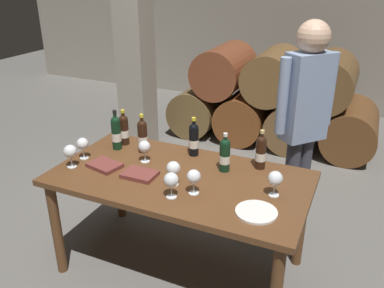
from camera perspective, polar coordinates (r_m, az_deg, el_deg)
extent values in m
plane|color=#66635E|center=(3.11, -1.58, -16.91)|extent=(14.00, 14.00, 0.00)
cube|color=gray|center=(6.43, 15.50, 17.47)|extent=(10.00, 0.24, 2.80)
cylinder|color=brown|center=(5.40, 1.30, 5.20)|extent=(0.60, 0.90, 0.60)
cylinder|color=brown|center=(5.20, 7.71, 4.24)|extent=(0.60, 0.90, 0.60)
cylinder|color=brown|center=(5.07, 14.53, 3.16)|extent=(0.60, 0.90, 0.60)
cylinder|color=brown|center=(5.02, 21.57, 1.99)|extent=(0.60, 0.90, 0.60)
cylinder|color=brown|center=(5.14, 4.64, 10.48)|extent=(0.60, 0.90, 0.60)
cylinder|color=brown|center=(4.97, 11.58, 9.62)|extent=(0.60, 0.90, 0.60)
cylinder|color=brown|center=(4.88, 18.84, 8.55)|extent=(0.60, 0.90, 0.60)
cube|color=gray|center=(4.45, -8.16, 14.20)|extent=(0.32, 0.32, 2.60)
cube|color=brown|center=(2.69, -1.75, -4.90)|extent=(1.70, 0.90, 0.04)
cylinder|color=brown|center=(3.01, -18.67, -11.37)|extent=(0.07, 0.07, 0.72)
cylinder|color=brown|center=(3.51, -10.28, -4.96)|extent=(0.07, 0.07, 0.72)
cylinder|color=brown|center=(3.02, 15.22, -10.68)|extent=(0.07, 0.07, 0.72)
cylinder|color=black|center=(3.08, -10.67, 1.21)|extent=(0.07, 0.07, 0.22)
sphere|color=black|center=(3.04, -10.83, 3.19)|extent=(0.07, 0.07, 0.07)
cylinder|color=black|center=(3.03, -10.87, 3.68)|extent=(0.03, 0.03, 0.07)
cylinder|color=black|center=(3.01, -10.94, 4.51)|extent=(0.03, 0.03, 0.02)
cylinder|color=silver|center=(3.08, -10.66, 1.02)|extent=(0.07, 0.07, 0.06)
cylinder|color=black|center=(3.00, -7.01, 0.75)|extent=(0.07, 0.07, 0.21)
sphere|color=black|center=(2.96, -7.11, 2.71)|extent=(0.07, 0.07, 0.07)
cylinder|color=black|center=(2.95, -7.14, 3.19)|extent=(0.03, 0.03, 0.07)
cylinder|color=gold|center=(2.93, -7.19, 4.00)|extent=(0.03, 0.03, 0.02)
cylinder|color=silver|center=(3.00, -7.00, 0.57)|extent=(0.07, 0.07, 0.06)
cylinder|color=black|center=(2.92, 0.25, 0.28)|extent=(0.07, 0.07, 0.20)
sphere|color=black|center=(2.88, 0.25, 2.25)|extent=(0.07, 0.07, 0.07)
cylinder|color=black|center=(2.87, 0.25, 2.73)|extent=(0.03, 0.03, 0.06)
cylinder|color=gold|center=(2.86, 0.26, 3.55)|extent=(0.03, 0.03, 0.02)
cylinder|color=silver|center=(2.93, 0.25, 0.09)|extent=(0.07, 0.07, 0.06)
cylinder|color=black|center=(2.71, 4.66, -1.95)|extent=(0.07, 0.07, 0.19)
sphere|color=black|center=(2.67, 4.73, 0.02)|extent=(0.07, 0.07, 0.07)
cylinder|color=black|center=(2.66, 4.75, 0.50)|extent=(0.03, 0.03, 0.06)
cylinder|color=silver|center=(2.64, 4.78, 1.32)|extent=(0.03, 0.03, 0.02)
cylinder|color=silver|center=(2.71, 4.65, -2.14)|extent=(0.07, 0.07, 0.06)
cylinder|color=black|center=(3.15, -9.60, 1.67)|extent=(0.07, 0.07, 0.20)
sphere|color=black|center=(3.12, -9.73, 3.44)|extent=(0.07, 0.07, 0.07)
cylinder|color=black|center=(3.11, -9.76, 3.86)|extent=(0.03, 0.03, 0.06)
cylinder|color=gold|center=(3.09, -9.81, 4.60)|extent=(0.03, 0.03, 0.02)
cylinder|color=silver|center=(3.16, -9.59, 1.50)|extent=(0.07, 0.07, 0.06)
cylinder|color=black|center=(2.78, 9.71, -1.54)|extent=(0.07, 0.07, 0.20)
sphere|color=black|center=(2.73, 9.86, 0.42)|extent=(0.07, 0.07, 0.07)
cylinder|color=black|center=(2.72, 9.89, 0.90)|extent=(0.03, 0.03, 0.06)
cylinder|color=tan|center=(2.71, 9.96, 1.72)|extent=(0.03, 0.03, 0.02)
cylinder|color=silver|center=(2.78, 9.69, -1.72)|extent=(0.07, 0.07, 0.06)
cylinder|color=white|center=(2.58, -2.63, -5.72)|extent=(0.06, 0.06, 0.00)
cylinder|color=white|center=(2.56, -2.65, -4.94)|extent=(0.01, 0.01, 0.07)
sphere|color=white|center=(2.52, -2.68, -3.44)|extent=(0.09, 0.09, 0.09)
cylinder|color=white|center=(2.91, -16.64, -3.07)|extent=(0.06, 0.06, 0.00)
cylinder|color=white|center=(2.90, -16.74, -2.37)|extent=(0.01, 0.01, 0.07)
sphere|color=white|center=(2.86, -16.91, -1.00)|extent=(0.09, 0.09, 0.09)
cylinder|color=white|center=(3.02, -15.04, -1.91)|extent=(0.06, 0.06, 0.00)
cylinder|color=white|center=(3.00, -15.12, -1.22)|extent=(0.01, 0.01, 0.07)
sphere|color=white|center=(2.97, -15.27, 0.07)|extent=(0.09, 0.09, 0.09)
cylinder|color=white|center=(2.51, 11.52, -7.11)|extent=(0.06, 0.06, 0.00)
cylinder|color=white|center=(2.49, 11.59, -6.32)|extent=(0.01, 0.01, 0.07)
sphere|color=white|center=(2.45, 11.74, -4.79)|extent=(0.09, 0.09, 0.09)
cylinder|color=white|center=(2.48, 0.24, -6.96)|extent=(0.06, 0.06, 0.00)
cylinder|color=white|center=(2.46, 0.24, -6.16)|extent=(0.01, 0.01, 0.07)
sphere|color=white|center=(2.42, 0.25, -4.64)|extent=(0.09, 0.09, 0.09)
cylinder|color=white|center=(2.45, -2.93, -7.48)|extent=(0.06, 0.06, 0.00)
cylinder|color=white|center=(2.43, -2.95, -6.67)|extent=(0.01, 0.01, 0.07)
sphere|color=white|center=(2.39, -2.98, -5.10)|extent=(0.09, 0.09, 0.09)
cylinder|color=white|center=(2.88, -6.66, -2.44)|extent=(0.06, 0.06, 0.00)
cylinder|color=white|center=(2.87, -6.70, -1.72)|extent=(0.01, 0.01, 0.07)
sphere|color=white|center=(2.84, -6.77, -0.37)|extent=(0.09, 0.09, 0.09)
cube|color=brown|center=(2.85, -12.28, -2.97)|extent=(0.25, 0.20, 0.03)
cube|color=brown|center=(2.69, -7.43, -4.30)|extent=(0.22, 0.16, 0.03)
cylinder|color=white|center=(2.32, 9.11, -9.51)|extent=(0.24, 0.24, 0.01)
cylinder|color=#383842|center=(3.34, 15.21, -5.79)|extent=(0.11, 0.11, 0.85)
cylinder|color=#383842|center=(3.28, 13.71, -6.23)|extent=(0.11, 0.11, 0.85)
cube|color=#8499BC|center=(3.01, 15.91, 6.42)|extent=(0.35, 0.36, 0.64)
cylinder|color=#8499BC|center=(3.14, 18.95, 7.35)|extent=(0.08, 0.08, 0.54)
cylinder|color=#8499BC|center=(2.88, 12.75, 6.60)|extent=(0.08, 0.08, 0.54)
sphere|color=tan|center=(2.92, 16.87, 14.37)|extent=(0.23, 0.23, 0.23)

